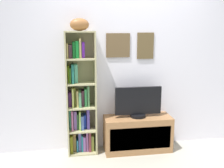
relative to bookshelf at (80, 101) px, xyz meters
name	(u,v)px	position (x,y,z in m)	size (l,w,h in m)	color
back_wall	(125,64)	(0.66, 0.13, 0.48)	(4.80, 0.08, 2.47)	silver
bookshelf	(80,101)	(0.00, 0.00, 0.00)	(0.40, 0.26, 1.70)	tan
football	(79,25)	(0.02, -0.03, 1.03)	(0.25, 0.16, 0.16)	#935C31
tv_stand	(138,133)	(0.81, -0.09, -0.50)	(0.95, 0.37, 0.50)	#97673F
television	(138,103)	(0.81, -0.08, -0.04)	(0.66, 0.22, 0.43)	black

